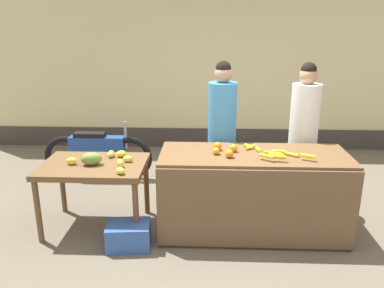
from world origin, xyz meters
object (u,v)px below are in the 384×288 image
object	(u,v)px
vendor_woman_blue_shirt	(222,135)
vendor_woman_white_shirt	(303,137)
produce_sack	(175,177)
parked_motorcycle	(98,153)
produce_crate	(129,235)

from	to	relation	value
vendor_woman_blue_shirt	vendor_woman_white_shirt	bearing A→B (deg)	1.23
vendor_woman_blue_shirt	produce_sack	bearing A→B (deg)	158.66
vendor_woman_blue_shirt	produce_sack	xyz separation A→B (m)	(-0.59, 0.23, -0.65)
produce_sack	parked_motorcycle	bearing A→B (deg)	155.23
vendor_woman_blue_shirt	produce_crate	bearing A→B (deg)	-133.09
produce_crate	produce_sack	bearing A→B (deg)	73.49
vendor_woman_white_shirt	produce_sack	xyz separation A→B (m)	(-1.58, 0.21, -0.64)
vendor_woman_blue_shirt	produce_crate	xyz separation A→B (m)	(-0.97, -1.04, -0.78)
vendor_woman_blue_shirt	produce_sack	distance (m)	0.91
vendor_woman_blue_shirt	vendor_woman_white_shirt	xyz separation A→B (m)	(0.98, 0.02, -0.01)
vendor_woman_white_shirt	produce_sack	world-z (taller)	vendor_woman_white_shirt
vendor_woman_blue_shirt	parked_motorcycle	xyz separation A→B (m)	(-1.78, 0.78, -0.51)
produce_crate	parked_motorcycle	bearing A→B (deg)	114.01
vendor_woman_blue_shirt	vendor_woman_white_shirt	world-z (taller)	vendor_woman_blue_shirt
parked_motorcycle	produce_crate	xyz separation A→B (m)	(0.81, -1.82, -0.27)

